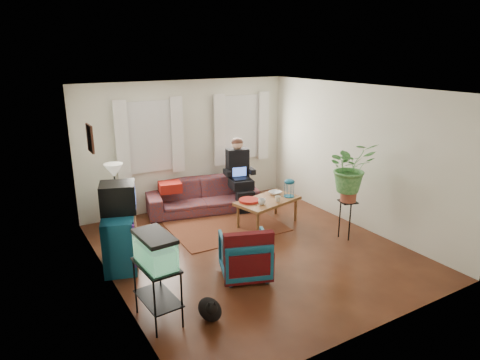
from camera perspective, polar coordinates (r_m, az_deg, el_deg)
floor at (r=7.15m, az=1.66°, el=-9.28°), size 4.50×5.00×0.01m
ceiling at (r=6.44m, az=1.87°, el=11.97°), size 4.50×5.00×0.01m
wall_back at (r=8.82m, az=-7.03°, el=4.66°), size 4.50×0.01×2.60m
wall_front at (r=4.88m, az=17.83°, el=-6.29°), size 4.50×0.01×2.60m
wall_left at (r=5.84m, az=-17.23°, el=-2.41°), size 0.01×5.00×2.60m
wall_right at (r=8.07m, az=15.37°, el=3.03°), size 0.01×5.00×2.60m
window_left at (r=8.47m, az=-12.00°, el=5.64°), size 1.08×0.04×1.38m
window_right at (r=9.32m, az=0.05°, el=7.01°), size 1.08×0.04×1.38m
curtains_left at (r=8.40m, az=-11.82°, el=5.55°), size 1.36×0.06×1.50m
curtains_right at (r=9.25m, az=0.30°, el=6.94°), size 1.36×0.06×1.50m
picture_frame at (r=6.48m, az=-19.29°, el=5.26°), size 0.04×0.32×0.40m
area_rug at (r=8.06m, az=-2.06°, el=-6.08°), size 2.05×1.67×0.01m
sofa at (r=8.69m, az=-5.13°, el=-1.41°), size 2.34×1.33×0.86m
seated_person at (r=8.82m, az=-0.13°, el=0.49°), size 0.69×0.78×1.32m
side_table at (r=8.13m, az=-16.03°, el=-4.13°), size 0.48×0.48×0.65m
table_lamp at (r=7.94m, az=-16.38°, el=-0.06°), size 0.36×0.36×0.59m
dresser at (r=6.77m, az=-15.71°, el=-7.64°), size 0.72×1.02×0.83m
crt_tv at (r=6.62m, az=-15.96°, el=-2.27°), size 0.62×0.59×0.44m
aquarium_stand at (r=5.38m, az=-10.90°, el=-14.53°), size 0.42×0.70×0.75m
aquarium at (r=5.11m, az=-11.25°, el=-9.04°), size 0.38×0.63×0.39m
black_cat at (r=5.42m, az=-4.06°, el=-16.56°), size 0.37×0.46×0.34m
armchair at (r=6.25m, az=0.64°, el=-9.78°), size 0.85×0.83×0.70m
serape_throw at (r=5.95m, az=1.18°, el=-9.67°), size 0.71×0.39×0.57m
coffee_table at (r=8.05m, az=3.68°, el=-4.28°), size 1.32×0.91×0.50m
cup_a at (r=7.69m, az=2.95°, el=-2.91°), size 0.16×0.16×0.11m
cup_b at (r=7.86m, az=5.05°, el=-2.51°), size 0.13×0.13×0.10m
bowl at (r=8.25m, az=4.70°, el=-1.71°), size 0.28×0.28×0.06m
snack_tray at (r=7.84m, az=1.22°, el=-2.74°), size 0.44×0.44×0.04m
birdcage at (r=8.10m, az=6.57°, el=-1.04°), size 0.24×0.24×0.35m
plant_stand at (r=7.67m, az=14.01°, el=-5.14°), size 0.36×0.36×0.68m
potted_plant at (r=7.41m, az=14.45°, el=0.70°), size 0.93×0.86×0.86m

